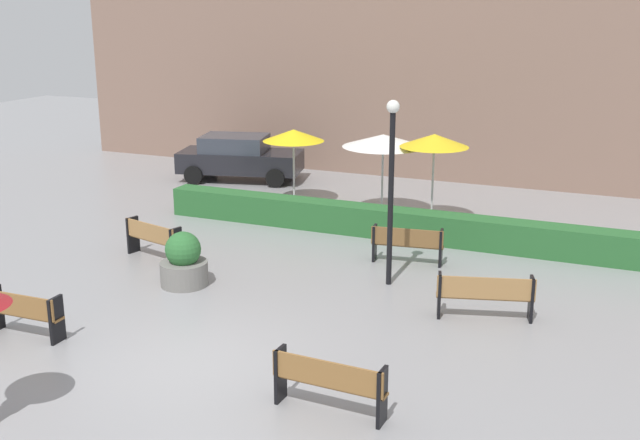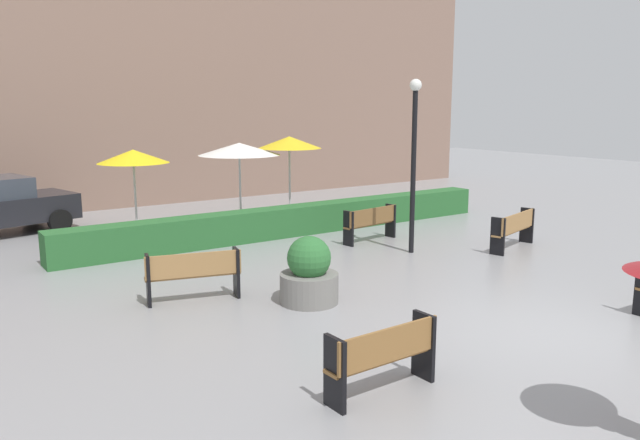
{
  "view_description": "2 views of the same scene",
  "coord_description": "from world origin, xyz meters",
  "px_view_note": "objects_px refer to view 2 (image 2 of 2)",
  "views": [
    {
      "loc": [
        6.81,
        -10.35,
        6.04
      ],
      "look_at": [
        0.54,
        4.47,
        1.46
      ],
      "focal_mm": 43.3,
      "sensor_mm": 36.0,
      "label": 1
    },
    {
      "loc": [
        -8.1,
        -5.72,
        3.5
      ],
      "look_at": [
        -0.81,
        4.85,
        1.11
      ],
      "focal_mm": 35.0,
      "sensor_mm": 36.0,
      "label": 2
    }
  ],
  "objects_px": {
    "bench_far_right": "(515,227)",
    "planter_pot": "(309,274)",
    "bench_near_left": "(384,354)",
    "patio_umbrella_white": "(239,149)",
    "patio_umbrella_yellow_far": "(289,143)",
    "lamp_post": "(414,149)",
    "bench_back_row": "(371,221)",
    "patio_umbrella_yellow": "(133,157)",
    "bench_far_left": "(193,272)"
  },
  "relations": [
    {
      "from": "bench_far_left",
      "to": "patio_umbrella_yellow_far",
      "type": "height_order",
      "value": "patio_umbrella_yellow_far"
    },
    {
      "from": "bench_back_row",
      "to": "lamp_post",
      "type": "xyz_separation_m",
      "value": [
        0.03,
        -1.48,
        1.95
      ]
    },
    {
      "from": "lamp_post",
      "to": "patio_umbrella_yellow",
      "type": "xyz_separation_m",
      "value": [
        -4.83,
        5.47,
        -0.33
      ]
    },
    {
      "from": "bench_far_right",
      "to": "bench_far_left",
      "type": "relative_size",
      "value": 1.11
    },
    {
      "from": "planter_pot",
      "to": "patio_umbrella_yellow_far",
      "type": "xyz_separation_m",
      "value": [
        3.78,
        6.73,
        1.87
      ]
    },
    {
      "from": "bench_near_left",
      "to": "bench_far_left",
      "type": "height_order",
      "value": "bench_far_left"
    },
    {
      "from": "bench_near_left",
      "to": "patio_umbrella_yellow",
      "type": "height_order",
      "value": "patio_umbrella_yellow"
    },
    {
      "from": "patio_umbrella_yellow_far",
      "to": "bench_far_left",
      "type": "bearing_deg",
      "value": -134.73
    },
    {
      "from": "bench_far_right",
      "to": "patio_umbrella_yellow_far",
      "type": "relative_size",
      "value": 0.74
    },
    {
      "from": "patio_umbrella_yellow",
      "to": "patio_umbrella_yellow_far",
      "type": "relative_size",
      "value": 0.91
    },
    {
      "from": "planter_pot",
      "to": "lamp_post",
      "type": "bearing_deg",
      "value": 23.59
    },
    {
      "from": "lamp_post",
      "to": "patio_umbrella_yellow",
      "type": "bearing_deg",
      "value": 131.45
    },
    {
      "from": "lamp_post",
      "to": "bench_back_row",
      "type": "bearing_deg",
      "value": 91.16
    },
    {
      "from": "planter_pot",
      "to": "lamp_post",
      "type": "height_order",
      "value": "lamp_post"
    },
    {
      "from": "planter_pot",
      "to": "lamp_post",
      "type": "relative_size",
      "value": 0.3
    },
    {
      "from": "lamp_post",
      "to": "patio_umbrella_yellow_far",
      "type": "xyz_separation_m",
      "value": [
        -0.36,
        4.92,
        -0.1
      ]
    },
    {
      "from": "lamp_post",
      "to": "patio_umbrella_white",
      "type": "distance_m",
      "value": 5.49
    },
    {
      "from": "lamp_post",
      "to": "patio_umbrella_yellow_far",
      "type": "relative_size",
      "value": 1.58
    },
    {
      "from": "bench_near_left",
      "to": "patio_umbrella_white",
      "type": "bearing_deg",
      "value": 71.59
    },
    {
      "from": "patio_umbrella_yellow",
      "to": "planter_pot",
      "type": "bearing_deg",
      "value": -84.58
    },
    {
      "from": "bench_near_left",
      "to": "patio_umbrella_yellow",
      "type": "relative_size",
      "value": 0.67
    },
    {
      "from": "patio_umbrella_yellow",
      "to": "bench_far_left",
      "type": "bearing_deg",
      "value": -99.19
    },
    {
      "from": "lamp_post",
      "to": "patio_umbrella_white",
      "type": "xyz_separation_m",
      "value": [
        -1.89,
        5.15,
        -0.24
      ]
    },
    {
      "from": "bench_far_right",
      "to": "bench_near_left",
      "type": "relative_size",
      "value": 1.21
    },
    {
      "from": "patio_umbrella_white",
      "to": "bench_back_row",
      "type": "bearing_deg",
      "value": -63.09
    },
    {
      "from": "patio_umbrella_yellow",
      "to": "patio_umbrella_yellow_far",
      "type": "xyz_separation_m",
      "value": [
        4.47,
        -0.54,
        0.24
      ]
    },
    {
      "from": "bench_near_left",
      "to": "patio_umbrella_yellow_far",
      "type": "bearing_deg",
      "value": 63.89
    },
    {
      "from": "bench_far_left",
      "to": "patio_umbrella_yellow",
      "type": "height_order",
      "value": "patio_umbrella_yellow"
    },
    {
      "from": "bench_far_left",
      "to": "bench_far_right",
      "type": "bearing_deg",
      "value": -4.01
    },
    {
      "from": "bench_back_row",
      "to": "patio_umbrella_white",
      "type": "relative_size",
      "value": 0.71
    },
    {
      "from": "bench_near_left",
      "to": "patio_umbrella_white",
      "type": "distance_m",
      "value": 11.16
    },
    {
      "from": "bench_back_row",
      "to": "patio_umbrella_white",
      "type": "distance_m",
      "value": 4.45
    },
    {
      "from": "bench_far_left",
      "to": "lamp_post",
      "type": "relative_size",
      "value": 0.42
    },
    {
      "from": "bench_back_row",
      "to": "patio_umbrella_yellow_far",
      "type": "xyz_separation_m",
      "value": [
        -0.33,
        3.44,
        1.86
      ]
    },
    {
      "from": "bench_far_left",
      "to": "bench_near_left",
      "type": "bearing_deg",
      "value": -84.79
    },
    {
      "from": "bench_near_left",
      "to": "patio_umbrella_yellow",
      "type": "xyz_separation_m",
      "value": [
        0.54,
        10.77,
        1.64
      ]
    },
    {
      "from": "lamp_post",
      "to": "patio_umbrella_yellow_far",
      "type": "bearing_deg",
      "value": 94.14
    },
    {
      "from": "bench_near_left",
      "to": "bench_far_left",
      "type": "relative_size",
      "value": 0.91
    },
    {
      "from": "planter_pot",
      "to": "patio_umbrella_yellow",
      "type": "relative_size",
      "value": 0.52
    },
    {
      "from": "planter_pot",
      "to": "patio_umbrella_yellow",
      "type": "distance_m",
      "value": 7.48
    },
    {
      "from": "bench_near_left",
      "to": "planter_pot",
      "type": "distance_m",
      "value": 3.71
    },
    {
      "from": "patio_umbrella_yellow_far",
      "to": "planter_pot",
      "type": "bearing_deg",
      "value": -119.31
    },
    {
      "from": "patio_umbrella_yellow",
      "to": "bench_near_left",
      "type": "bearing_deg",
      "value": -92.9
    },
    {
      "from": "bench_back_row",
      "to": "bench_far_right",
      "type": "bearing_deg",
      "value": -47.93
    },
    {
      "from": "bench_far_left",
      "to": "patio_umbrella_yellow",
      "type": "xyz_separation_m",
      "value": [
        0.98,
        6.04,
        1.61
      ]
    },
    {
      "from": "planter_pot",
      "to": "lamp_post",
      "type": "distance_m",
      "value": 4.92
    },
    {
      "from": "bench_back_row",
      "to": "patio_umbrella_yellow",
      "type": "relative_size",
      "value": 0.74
    },
    {
      "from": "lamp_post",
      "to": "patio_umbrella_white",
      "type": "bearing_deg",
      "value": 110.16
    },
    {
      "from": "bench_far_right",
      "to": "lamp_post",
      "type": "bearing_deg",
      "value": 153.96
    },
    {
      "from": "bench_far_right",
      "to": "planter_pot",
      "type": "height_order",
      "value": "planter_pot"
    }
  ]
}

